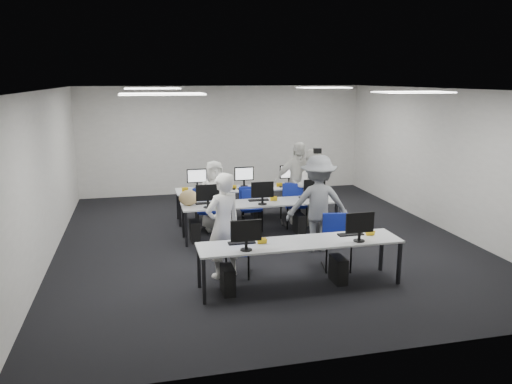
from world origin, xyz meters
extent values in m
plane|color=black|center=(0.00, 0.00, 0.00)|extent=(9.00, 9.00, 0.00)
plane|color=white|center=(0.00, 0.00, 3.00)|extent=(9.00, 9.00, 0.00)
cube|color=silver|center=(0.00, 4.50, 1.50)|extent=(8.00, 0.02, 3.00)
cube|color=silver|center=(0.00, -4.50, 1.50)|extent=(8.00, 0.02, 3.00)
cube|color=silver|center=(-4.00, 0.00, 1.50)|extent=(0.02, 9.00, 3.00)
cube|color=silver|center=(4.00, 0.00, 1.50)|extent=(0.02, 9.00, 3.00)
cube|color=white|center=(-2.00, -2.00, 2.98)|extent=(1.20, 0.60, 0.02)
cube|color=white|center=(2.00, -2.00, 2.98)|extent=(1.20, 0.60, 0.02)
cube|color=white|center=(-2.00, 2.00, 2.98)|extent=(1.20, 0.60, 0.02)
cube|color=white|center=(2.00, 2.00, 2.98)|extent=(1.20, 0.60, 0.02)
cube|color=silver|center=(0.00, -2.40, 0.71)|extent=(3.20, 0.70, 0.03)
cube|color=black|center=(-1.55, -2.70, 0.35)|extent=(0.05, 0.05, 0.70)
cube|color=black|center=(-1.55, -2.10, 0.35)|extent=(0.05, 0.05, 0.70)
cube|color=black|center=(1.55, -2.70, 0.35)|extent=(0.05, 0.05, 0.70)
cube|color=black|center=(1.55, -2.10, 0.35)|extent=(0.05, 0.05, 0.70)
cube|color=silver|center=(0.00, 0.20, 0.71)|extent=(3.20, 0.70, 0.03)
cube|color=black|center=(-1.55, -0.10, 0.35)|extent=(0.05, 0.05, 0.70)
cube|color=black|center=(-1.55, 0.50, 0.35)|extent=(0.05, 0.05, 0.70)
cube|color=black|center=(1.55, -0.10, 0.35)|extent=(0.05, 0.05, 0.70)
cube|color=black|center=(1.55, 0.50, 0.35)|extent=(0.05, 0.05, 0.70)
cube|color=silver|center=(0.00, 1.60, 0.71)|extent=(3.20, 0.70, 0.03)
cube|color=black|center=(-1.55, 1.30, 0.35)|extent=(0.05, 0.05, 0.70)
cube|color=black|center=(-1.55, 1.90, 0.35)|extent=(0.05, 0.05, 0.70)
cube|color=black|center=(1.55, 1.30, 0.35)|extent=(0.05, 0.05, 0.70)
cube|color=black|center=(1.55, 1.90, 0.35)|extent=(0.05, 0.05, 0.70)
cube|color=#0C1EA1|center=(-0.90, -2.58, 1.03)|extent=(0.46, 0.04, 0.32)
cube|color=black|center=(-0.90, -2.26, 0.74)|extent=(0.42, 0.14, 0.02)
ellipsoid|color=black|center=(-0.60, -2.26, 0.75)|extent=(0.07, 0.10, 0.04)
cube|color=black|center=(-1.15, -2.40, 0.21)|extent=(0.18, 0.40, 0.42)
cube|color=white|center=(0.90, -2.58, 1.03)|extent=(0.46, 0.04, 0.32)
cube|color=black|center=(0.90, -2.26, 0.74)|extent=(0.42, 0.14, 0.02)
ellipsoid|color=black|center=(1.20, -2.26, 0.75)|extent=(0.07, 0.10, 0.04)
cube|color=black|center=(0.65, -2.40, 0.21)|extent=(0.18, 0.40, 0.42)
cube|color=white|center=(-1.10, 0.02, 1.03)|extent=(0.46, 0.04, 0.32)
cube|color=black|center=(-1.10, 0.34, 0.74)|extent=(0.42, 0.14, 0.02)
ellipsoid|color=black|center=(-0.80, 0.34, 0.75)|extent=(0.07, 0.10, 0.04)
cube|color=black|center=(-1.35, 0.20, 0.21)|extent=(0.18, 0.40, 0.42)
cube|color=white|center=(0.00, 0.02, 1.03)|extent=(0.46, 0.04, 0.32)
cube|color=black|center=(0.00, 0.34, 0.74)|extent=(0.42, 0.14, 0.02)
ellipsoid|color=black|center=(0.30, 0.34, 0.75)|extent=(0.07, 0.10, 0.04)
cube|color=black|center=(-0.25, 0.20, 0.21)|extent=(0.18, 0.40, 0.42)
cube|color=white|center=(1.10, 0.02, 1.03)|extent=(0.46, 0.04, 0.32)
cube|color=black|center=(1.10, 0.34, 0.74)|extent=(0.42, 0.14, 0.02)
ellipsoid|color=black|center=(1.40, 0.34, 0.75)|extent=(0.07, 0.10, 0.04)
cube|color=black|center=(0.85, 0.20, 0.21)|extent=(0.18, 0.40, 0.42)
cube|color=white|center=(-1.10, 1.78, 1.03)|extent=(0.46, 0.04, 0.32)
cube|color=black|center=(-1.10, 1.46, 0.74)|extent=(0.42, 0.14, 0.02)
ellipsoid|color=black|center=(-1.40, 1.46, 0.75)|extent=(0.07, 0.10, 0.04)
cube|color=black|center=(-0.85, 1.60, 0.21)|extent=(0.18, 0.40, 0.42)
cube|color=white|center=(0.00, 1.78, 1.03)|extent=(0.46, 0.04, 0.32)
cube|color=black|center=(0.00, 1.46, 0.74)|extent=(0.42, 0.14, 0.02)
ellipsoid|color=black|center=(-0.30, 1.46, 0.75)|extent=(0.07, 0.10, 0.04)
cube|color=black|center=(0.25, 1.60, 0.21)|extent=(0.18, 0.40, 0.42)
cube|color=white|center=(1.10, 1.78, 1.03)|extent=(0.46, 0.04, 0.32)
cube|color=black|center=(1.10, 1.46, 0.74)|extent=(0.42, 0.14, 0.02)
ellipsoid|color=black|center=(0.80, 1.46, 0.75)|extent=(0.07, 0.10, 0.04)
cube|color=black|center=(1.35, 1.60, 0.21)|extent=(0.18, 0.40, 0.42)
cube|color=navy|center=(-0.85, -1.75, 0.42)|extent=(0.50, 0.48, 0.05)
cube|color=navy|center=(-0.79, -1.57, 0.66)|extent=(0.38, 0.16, 0.33)
cube|color=navy|center=(0.85, -1.83, 0.47)|extent=(0.53, 0.52, 0.06)
cube|color=navy|center=(0.89, -1.63, 0.74)|extent=(0.43, 0.14, 0.37)
cube|color=navy|center=(-0.98, 0.79, 0.44)|extent=(0.52, 0.51, 0.06)
cube|color=navy|center=(-0.93, 0.97, 0.69)|extent=(0.40, 0.16, 0.35)
cube|color=navy|center=(-0.08, 0.72, 0.46)|extent=(0.45, 0.43, 0.06)
cube|color=navy|center=(-0.08, 0.92, 0.73)|extent=(0.42, 0.05, 0.36)
cube|color=navy|center=(0.93, 0.73, 0.48)|extent=(0.53, 0.51, 0.06)
cube|color=navy|center=(0.97, 0.94, 0.75)|extent=(0.44, 0.12, 0.38)
cube|color=navy|center=(-1.05, 0.99, 0.48)|extent=(0.55, 0.53, 0.06)
cube|color=navy|center=(-1.10, 0.78, 0.75)|extent=(0.44, 0.15, 0.38)
cube|color=navy|center=(-0.02, 1.04, 0.44)|extent=(0.51, 0.49, 0.06)
cube|color=navy|center=(-0.07, 0.85, 0.69)|extent=(0.40, 0.15, 0.34)
cube|color=navy|center=(0.92, 1.01, 0.49)|extent=(0.54, 0.53, 0.06)
cube|color=navy|center=(0.88, 0.80, 0.76)|extent=(0.45, 0.14, 0.38)
ellipsoid|color=#A08B52|center=(-1.45, 0.26, 0.89)|extent=(0.39, 0.26, 0.32)
imported|color=white|center=(-1.10, -1.73, 0.87)|extent=(0.75, 0.64, 1.75)
imported|color=white|center=(1.29, 0.78, 0.85)|extent=(1.01, 0.91, 1.70)
imported|color=white|center=(-0.84, 0.88, 0.75)|extent=(0.75, 0.49, 1.51)
imported|color=white|center=(1.07, 1.03, 0.92)|extent=(1.10, 0.50, 1.84)
imported|color=slate|center=(0.85, -0.86, 0.91)|extent=(1.27, 0.86, 1.83)
cube|color=black|center=(0.88, -0.69, 1.89)|extent=(0.17, 0.20, 0.10)
camera|label=1|loc=(-2.37, -9.40, 3.21)|focal=35.00mm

